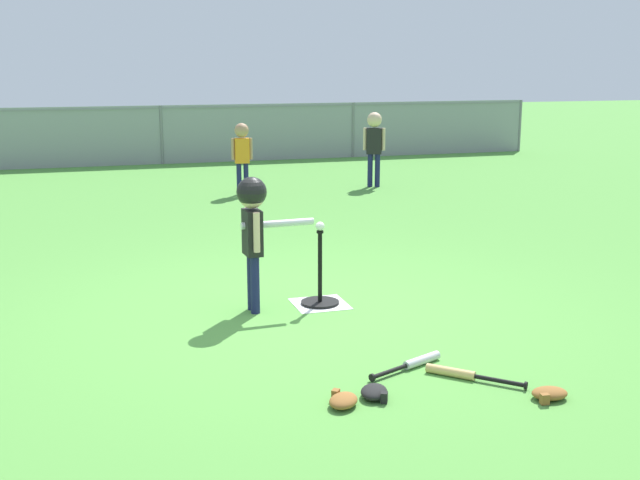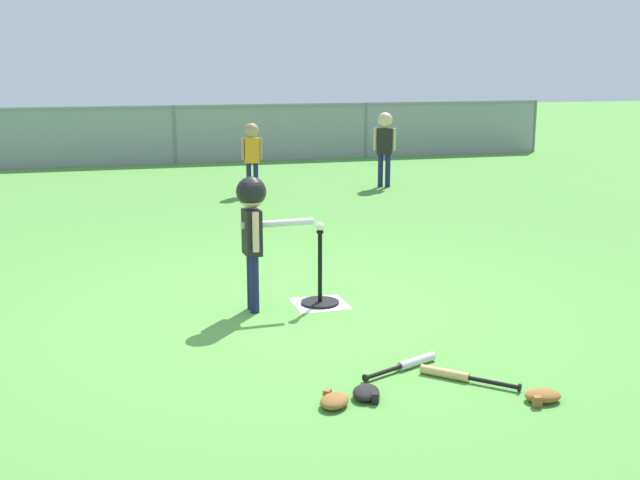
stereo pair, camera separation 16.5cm
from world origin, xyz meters
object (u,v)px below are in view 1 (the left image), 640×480
Objects in this scene: glove_near_bats at (374,392)px; glove_tossed_aside at (343,400)px; batter_child at (253,217)px; spare_bat_wood at (461,374)px; fielder_deep_right at (374,139)px; baseball_on_tee at (320,226)px; fielder_near_left at (242,149)px; spare_bat_silver at (415,363)px; glove_by_plate at (549,394)px; batting_tee at (320,293)px.

glove_tossed_aside is (-0.22, -0.06, 0.00)m from glove_near_bats.
spare_bat_wood is (0.96, -1.76, -0.75)m from batter_child.
glove_near_bats is at bearing -110.84° from fielder_deep_right.
fielder_near_left reaches higher than baseball_on_tee.
batter_child is 2.14m from spare_bat_wood.
spare_bat_silver is 2.21× the size of glove_near_bats.
fielder_deep_right is (2.19, 0.14, 0.07)m from fielder_near_left.
batter_child is 2.18× the size of spare_bat_wood.
batter_child is at bearing 99.50° from glove_near_bats.
fielder_deep_right is 7.84m from spare_bat_silver.
fielder_deep_right is 4.45× the size of glove_near_bats.
fielder_near_left is 7.69m from glove_near_bats.
glove_tossed_aside reaches higher than spare_bat_silver.
baseball_on_tee is 0.12× the size of spare_bat_silver.
fielder_near_left is 7.99m from glove_by_plate.
baseball_on_tee is at bearing 108.64° from glove_by_plate.
fielder_near_left is at bearing 87.37° from spare_bat_silver.
batting_tee is at bearing 0.00° from baseball_on_tee.
glove_tossed_aside is (0.10, -1.94, -0.75)m from batter_child.
fielder_deep_right is (3.27, 5.89, -0.01)m from batter_child.
fielder_deep_right is at bearing 76.41° from glove_by_plate.
fielder_deep_right reaches higher than spare_bat_wood.
fielder_deep_right is at bearing 67.93° from glove_tossed_aside.
batting_tee is 6.49m from fielder_deep_right.
batter_child is 6.74m from fielder_deep_right.
spare_bat_silver is (-2.52, -7.39, -0.74)m from fielder_deep_right.
glove_near_bats is at bearing 14.77° from glove_tossed_aside.
batting_tee is at bearing -114.82° from fielder_deep_right.
fielder_near_left is at bearing 91.65° from glove_by_plate.
fielder_near_left is (0.52, 5.72, 0.60)m from batting_tee.
fielder_near_left reaches higher than glove_tossed_aside.
glove_tossed_aside is (-1.22, 0.27, 0.00)m from glove_by_plate.
glove_near_bats is (-0.44, -0.38, 0.01)m from spare_bat_silver.
batter_child is 1.01× the size of fielder_near_left.
fielder_deep_right is 5.04× the size of glove_by_plate.
glove_by_plate reaches higher than spare_bat_silver.
batter_child is 2.05m from glove_near_bats.
fielder_deep_right is 8.03m from spare_bat_wood.
fielder_deep_right is at bearing 71.17° from spare_bat_silver.
fielder_deep_right is 8.48m from glove_tossed_aside.
fielder_deep_right is 4.41× the size of glove_tossed_aside.
spare_bat_wood is at bearing -90.99° from fielder_near_left.
glove_near_bats is at bearing 161.83° from glove_by_plate.
glove_by_plate is at bearing -12.59° from glove_tossed_aside.
fielder_deep_right is at bearing 65.18° from batting_tee.
glove_tossed_aside is (-3.17, -7.83, -0.74)m from fielder_deep_right.
fielder_near_left reaches higher than batting_tee.
batter_child is at bearing -119.07° from fielder_deep_right.
batting_tee is 1.06× the size of spare_bat_silver.
glove_tossed_aside is at bearing -97.31° from fielder_near_left.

